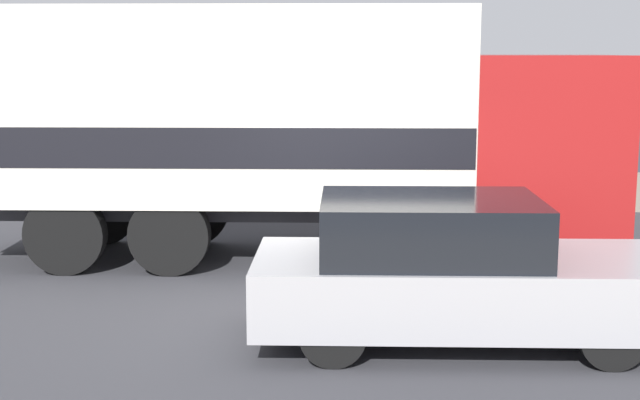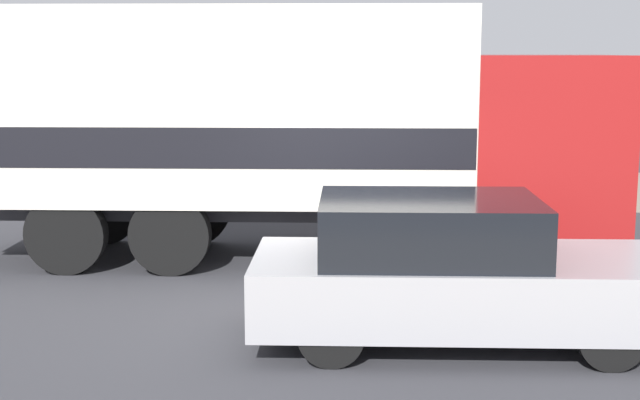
# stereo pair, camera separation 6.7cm
# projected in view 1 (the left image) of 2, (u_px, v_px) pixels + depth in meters

# --- Properties ---
(ground_plane) EXTENTS (80.00, 80.00, 0.00)m
(ground_plane) POSITION_uv_depth(u_px,v_px,m) (343.00, 316.00, 10.21)
(ground_plane) COLOR #38383D
(stone_wall_backdrop) EXTENTS (60.00, 0.35, 0.71)m
(stone_wall_backdrop) POSITION_uv_depth(u_px,v_px,m) (344.00, 191.00, 17.06)
(stone_wall_backdrop) COLOR gray
(stone_wall_backdrop) RESTS_ON ground_plane
(box_truck) EXTENTS (9.19, 2.37, 3.60)m
(box_truck) POSITION_uv_depth(u_px,v_px,m) (275.00, 122.00, 12.72)
(box_truck) COLOR maroon
(box_truck) RESTS_ON ground_plane
(car_hatchback) EXTENTS (4.29, 1.80, 1.52)m
(car_hatchback) POSITION_uv_depth(u_px,v_px,m) (453.00, 272.00, 9.20)
(car_hatchback) COLOR #9E9EA3
(car_hatchback) RESTS_ON ground_plane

